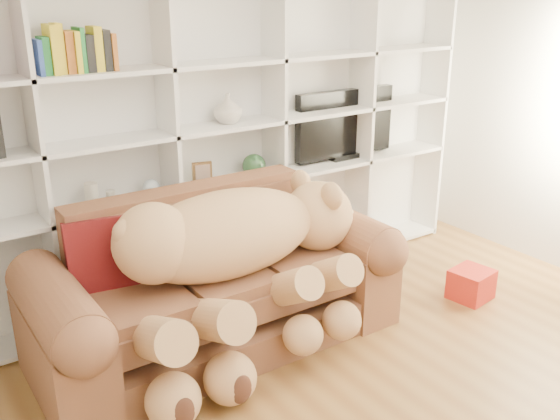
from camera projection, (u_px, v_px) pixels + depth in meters
wall_back at (210, 115)px, 4.68m from camera, size 5.00×0.02×2.70m
bookshelf at (190, 128)px, 4.46m from camera, size 4.43×0.35×2.40m
sofa at (215, 291)px, 4.10m from camera, size 2.37×1.02×1.00m
teddy_bear at (236, 254)px, 3.86m from camera, size 1.86×1.00×1.08m
throw_pillow at (106, 255)px, 3.76m from camera, size 0.49×0.32×0.48m
gift_box at (471, 284)px, 4.76m from camera, size 0.33×0.31×0.23m
tv at (345, 125)px, 5.27m from camera, size 0.99×0.18×0.58m
picture_frame at (202, 174)px, 4.56m from camera, size 0.15×0.06×0.18m
green_vase at (254, 166)px, 4.80m from camera, size 0.18×0.18×0.18m
figurine_tall at (92, 196)px, 4.13m from camera, size 0.11×0.11×0.18m
figurine_short at (111, 198)px, 4.21m from camera, size 0.08×0.08×0.10m
snow_globe at (151, 188)px, 4.36m from camera, size 0.12×0.12×0.12m
shelf_vase at (228, 108)px, 4.52m from camera, size 0.26×0.26×0.22m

